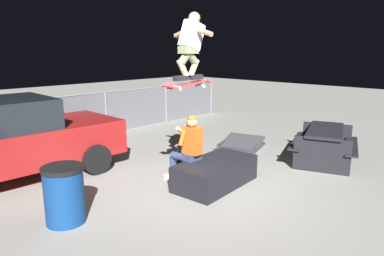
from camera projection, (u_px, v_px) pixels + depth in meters
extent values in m
plane|color=gray|center=(206.00, 189.00, 6.21)|extent=(40.00, 40.00, 0.00)
cube|color=black|center=(215.00, 173.00, 6.36)|extent=(1.68, 0.96, 0.47)
cube|color=#2D3856|center=(192.00, 157.00, 6.35)|extent=(0.32, 0.20, 0.12)
cube|color=#D15119|center=(192.00, 140.00, 6.28)|extent=(0.23, 0.35, 0.50)
sphere|color=tan|center=(192.00, 121.00, 6.20)|extent=(0.20, 0.20, 0.20)
sphere|color=brown|center=(192.00, 120.00, 6.20)|extent=(0.19, 0.19, 0.19)
cylinder|color=#D15119|center=(182.00, 138.00, 6.15)|extent=(0.20, 0.09, 0.29)
cylinder|color=tan|center=(181.00, 131.00, 6.25)|extent=(0.24, 0.09, 0.19)
cylinder|color=#D15119|center=(196.00, 134.00, 6.45)|extent=(0.20, 0.09, 0.29)
cylinder|color=tan|center=(189.00, 129.00, 6.43)|extent=(0.24, 0.09, 0.19)
cylinder|color=#2D3856|center=(181.00, 157.00, 6.41)|extent=(0.17, 0.41, 0.14)
cylinder|color=#2D3856|center=(173.00, 168.00, 6.59)|extent=(0.11, 0.11, 0.43)
cube|color=white|center=(171.00, 178.00, 6.66)|extent=(0.12, 0.27, 0.08)
cylinder|color=#2D3856|center=(187.00, 155.00, 6.54)|extent=(0.17, 0.41, 0.14)
cylinder|color=#2D3856|center=(179.00, 165.00, 6.72)|extent=(0.11, 0.11, 0.43)
cube|color=white|center=(177.00, 175.00, 6.80)|extent=(0.12, 0.27, 0.08)
cube|color=#B72D2D|center=(188.00, 84.00, 5.92)|extent=(0.80, 0.23, 0.11)
cube|color=#B72D2D|center=(207.00, 81.00, 6.22)|extent=(0.13, 0.20, 0.04)
cube|color=#B72D2D|center=(168.00, 85.00, 5.61)|extent=(0.13, 0.20, 0.07)
cube|color=#99999E|center=(200.00, 85.00, 6.12)|extent=(0.07, 0.16, 0.04)
cylinder|color=white|center=(196.00, 86.00, 6.18)|extent=(0.06, 0.03, 0.05)
cylinder|color=white|center=(204.00, 86.00, 6.06)|extent=(0.06, 0.03, 0.05)
cube|color=#99999E|center=(176.00, 87.00, 5.74)|extent=(0.07, 0.16, 0.04)
cylinder|color=white|center=(173.00, 88.00, 5.80)|extent=(0.06, 0.03, 0.05)
cylinder|color=white|center=(180.00, 89.00, 5.68)|extent=(0.06, 0.03, 0.05)
cube|color=black|center=(196.00, 77.00, 6.02)|extent=(0.26, 0.11, 0.08)
cube|color=black|center=(181.00, 78.00, 5.77)|extent=(0.26, 0.11, 0.08)
cylinder|color=tan|center=(194.00, 68.00, 5.95)|extent=(0.24, 0.11, 0.31)
cylinder|color=#5B6745|center=(191.00, 56.00, 5.85)|extent=(0.34, 0.14, 0.33)
cylinder|color=tan|center=(183.00, 68.00, 5.78)|extent=(0.24, 0.11, 0.31)
cylinder|color=#5B6745|center=(186.00, 56.00, 5.78)|extent=(0.34, 0.14, 0.33)
cube|color=#5B6745|center=(188.00, 50.00, 5.80)|extent=(0.31, 0.21, 0.12)
cube|color=white|center=(192.00, 35.00, 5.80)|extent=(0.46, 0.24, 0.52)
sphere|color=tan|center=(194.00, 18.00, 5.78)|extent=(0.20, 0.20, 0.20)
cylinder|color=tan|center=(184.00, 32.00, 5.95)|extent=(0.10, 0.45, 0.19)
cylinder|color=tan|center=(202.00, 31.00, 5.64)|extent=(0.10, 0.45, 0.19)
cube|color=#38383D|center=(240.00, 147.00, 8.80)|extent=(1.50, 1.29, 0.06)
cube|color=#38383D|center=(240.00, 145.00, 8.79)|extent=(1.45, 1.27, 0.31)
cube|color=#38383D|center=(226.00, 142.00, 9.10)|extent=(1.11, 0.37, 0.14)
cube|color=#38383D|center=(255.00, 149.00, 8.49)|extent=(1.11, 0.37, 0.14)
cube|color=black|center=(325.00, 130.00, 7.61)|extent=(1.84, 1.22, 0.06)
cube|color=black|center=(299.00, 141.00, 7.89)|extent=(1.68, 0.79, 0.04)
cube|color=black|center=(352.00, 146.00, 7.45)|extent=(1.68, 0.79, 0.04)
cube|color=black|center=(326.00, 138.00, 8.37)|extent=(0.42, 1.06, 0.72)
cube|color=black|center=(321.00, 155.00, 7.00)|extent=(0.42, 1.06, 0.72)
cylinder|color=navy|center=(64.00, 197.00, 4.95)|extent=(0.56, 0.56, 0.78)
cylinder|color=black|center=(62.00, 168.00, 4.86)|extent=(0.58, 0.58, 0.06)
cylinder|color=slate|center=(23.00, 125.00, 8.59)|extent=(0.05, 0.05, 1.23)
cylinder|color=slate|center=(106.00, 113.00, 10.29)|extent=(0.05, 0.05, 1.23)
cylinder|color=slate|center=(166.00, 104.00, 11.98)|extent=(0.05, 0.05, 1.23)
cylinder|color=slate|center=(211.00, 97.00, 13.68)|extent=(0.05, 0.05, 1.23)
cylinder|color=slate|center=(66.00, 96.00, 9.30)|extent=(12.00, 0.04, 0.04)
cube|color=#59595E|center=(68.00, 119.00, 9.44)|extent=(12.00, 0.01, 1.23)
cube|color=maroon|center=(7.00, 147.00, 6.53)|extent=(4.25, 1.82, 0.70)
cylinder|color=black|center=(59.00, 143.00, 8.13)|extent=(0.61, 0.24, 0.60)
cylinder|color=black|center=(96.00, 159.00, 6.95)|extent=(0.61, 0.24, 0.60)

